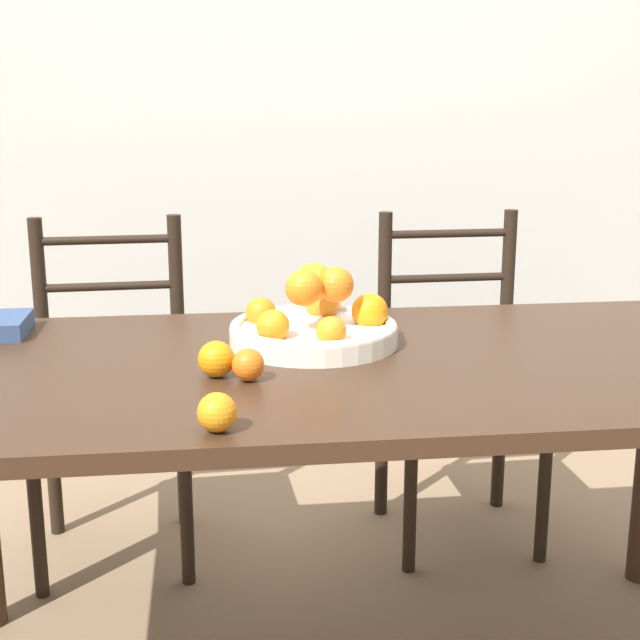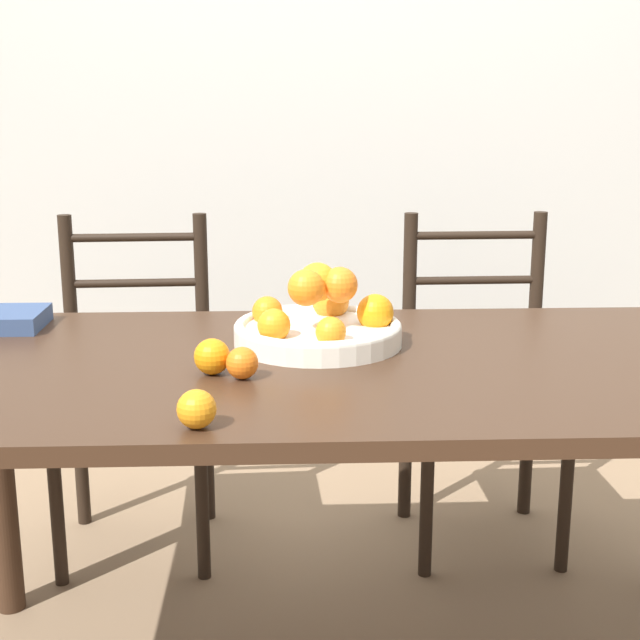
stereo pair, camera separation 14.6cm
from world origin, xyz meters
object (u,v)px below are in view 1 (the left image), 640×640
orange_loose_1 (216,359)px  chair_right (457,380)px  fruit_bowl (315,323)px  orange_loose_0 (248,365)px  orange_loose_2 (217,412)px  chair_left (112,394)px

orange_loose_1 → chair_right: 1.10m
orange_loose_1 → chair_right: bearing=48.4°
fruit_bowl → orange_loose_0: bearing=-122.9°
fruit_bowl → orange_loose_0: 0.28m
orange_loose_1 → orange_loose_2: (-0.00, -0.29, -0.00)m
chair_left → orange_loose_2: bearing=-77.8°
orange_loose_1 → chair_left: chair_left is taller
chair_left → chair_right: size_ratio=1.00×
orange_loose_2 → chair_right: chair_right is taller
fruit_bowl → orange_loose_1: 0.29m
orange_loose_1 → chair_right: (0.70, 0.79, -0.32)m
orange_loose_1 → chair_left: 0.90m
orange_loose_0 → chair_right: chair_right is taller
orange_loose_2 → chair_right: size_ratio=0.07×
orange_loose_0 → chair_left: bearing=112.7°
orange_loose_1 → fruit_bowl: bearing=44.2°
orange_loose_0 → chair_right: (0.64, 0.82, -0.31)m
fruit_bowl → orange_loose_2: fruit_bowl is taller
orange_loose_2 → chair_right: 1.32m
orange_loose_1 → chair_right: chair_right is taller
chair_right → orange_loose_2: bearing=-124.4°
chair_right → orange_loose_0: bearing=-129.3°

